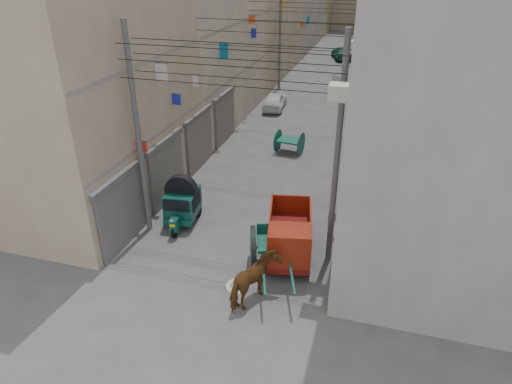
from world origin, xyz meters
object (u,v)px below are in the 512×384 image
at_px(auto_rickshaw, 182,202).
at_px(second_cart, 289,141).
at_px(tonga_cart, 274,246).
at_px(distant_car_white, 275,101).
at_px(mini_truck, 289,241).
at_px(distant_car_grey, 340,83).
at_px(distant_car_green, 342,53).
at_px(feed_sack, 238,283).
at_px(horse, 255,281).

distance_m(auto_rickshaw, second_cart, 8.78).
height_order(auto_rickshaw, second_cart, auto_rickshaw).
xyz_separation_m(tonga_cart, distant_car_white, (-4.41, 17.72, -0.22)).
height_order(mini_truck, distant_car_grey, mini_truck).
relative_size(second_cart, distant_car_green, 0.38).
bearing_deg(feed_sack, auto_rickshaw, 136.34).
xyz_separation_m(auto_rickshaw, mini_truck, (4.77, -1.50, -0.06)).
height_order(auto_rickshaw, distant_car_green, auto_rickshaw).
xyz_separation_m(mini_truck, feed_sack, (-1.33, -1.79, -0.76)).
height_order(tonga_cart, feed_sack, tonga_cart).
xyz_separation_m(auto_rickshaw, horse, (4.19, -3.86, -0.13)).
relative_size(tonga_cart, distant_car_green, 0.87).
xyz_separation_m(tonga_cart, distant_car_green, (-1.92, 36.27, -0.20)).
bearing_deg(distant_car_grey, mini_truck, -95.70).
height_order(tonga_cart, distant_car_green, tonga_cart).
xyz_separation_m(auto_rickshaw, second_cart, (2.59, 8.39, -0.27)).
relative_size(second_cart, feed_sack, 3.07).
distance_m(mini_truck, horse, 2.43).
relative_size(tonga_cart, horse, 1.89).
distance_m(auto_rickshaw, horse, 5.70).
relative_size(auto_rickshaw, distant_car_green, 0.56).
distance_m(tonga_cart, horse, 2.03).
bearing_deg(horse, feed_sack, -17.17).
distance_m(tonga_cart, second_cart, 10.36).
bearing_deg(mini_truck, second_cart, 91.19).
relative_size(auto_rickshaw, horse, 1.21).
relative_size(feed_sack, distant_car_white, 0.15).
bearing_deg(auto_rickshaw, distant_car_white, 83.42).
bearing_deg(tonga_cart, feed_sack, -138.57).
height_order(second_cart, distant_car_grey, second_cart).
bearing_deg(second_cart, horse, -75.60).
bearing_deg(second_cart, tonga_cart, -73.61).
distance_m(mini_truck, distant_car_white, 18.07).
height_order(tonga_cart, second_cart, tonga_cart).
relative_size(horse, distant_car_green, 0.46).
relative_size(mini_truck, second_cart, 2.24).
relative_size(second_cart, distant_car_grey, 0.47).
height_order(mini_truck, distant_car_green, mini_truck).
bearing_deg(feed_sack, second_cart, 94.19).
distance_m(auto_rickshaw, distant_car_green, 34.52).
distance_m(mini_truck, second_cart, 10.13).
bearing_deg(distant_car_grey, tonga_cart, -96.87).
bearing_deg(distant_car_white, second_cart, 105.06).
height_order(feed_sack, horse, horse).
xyz_separation_m(horse, distant_car_grey, (-0.56, 26.18, -0.27)).
height_order(second_cart, distant_car_white, second_cart).
xyz_separation_m(feed_sack, horse, (0.75, -0.57, 0.69)).
bearing_deg(distant_car_grey, distant_car_white, -128.69).
bearing_deg(second_cart, mini_truck, -70.61).
relative_size(auto_rickshaw, distant_car_grey, 0.71).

